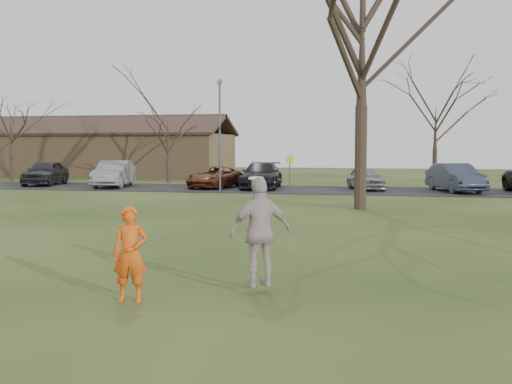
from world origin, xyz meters
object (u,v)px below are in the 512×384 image
player_defender (130,254)px  lamp_post (220,120)px  car_0 (46,172)px  car_5 (455,178)px  car_4 (366,178)px  catching_play (260,232)px  car_1 (114,174)px  building (110,153)px  car_2 (215,177)px  car_3 (261,175)px  big_tree (362,35)px

player_defender → lamp_post: bearing=91.3°
player_defender → car_0: car_0 is taller
car_5 → lamp_post: bearing=172.6°
car_0 → car_4: 20.39m
catching_play → player_defender: bearing=-154.6°
car_1 → building: bearing=105.5°
car_1 → car_5: 20.16m
car_1 → car_2: (6.33, 0.50, -0.16)m
car_1 → car_5: car_1 is taller
car_2 → building: building is taller
car_4 → building: 25.22m
car_1 → car_3: bearing=-6.7°
building → car_2: bearing=-44.7°
car_2 → car_4: (8.95, 0.31, 0.01)m
car_0 → catching_play: bearing=-64.0°
player_defender → car_5: (7.91, 25.60, 0.02)m
car_1 → car_4: 15.30m
car_3 → lamp_post: bearing=-126.1°
player_defender → car_4: (3.02, 26.21, -0.11)m
car_1 → car_5: size_ratio=1.03×
car_5 → building: (-26.77, 13.08, 1.11)m
building → big_tree: size_ratio=1.47×
car_3 → car_4: car_3 is taller
player_defender → building: size_ratio=0.08×
car_3 → building: (-15.76, 12.62, 1.12)m
car_1 → car_4: (15.28, 0.81, -0.15)m
car_1 → car_0: bearing=160.7°
building → car_1: bearing=-63.6°
catching_play → car_2: bearing=107.7°
car_3 → catching_play: catching_play is taller
car_2 → building: 18.23m
player_defender → catching_play: (2.02, 0.96, 0.30)m
car_3 → car_5: (11.01, -0.46, 0.01)m
building → lamp_post: bearing=-47.9°
car_2 → big_tree: bearing=-39.1°
car_4 → car_5: 4.92m
car_1 → car_3: car_1 is taller
car_4 → lamp_post: lamp_post is taller
car_0 → building: size_ratio=0.23×
lamp_post → player_defender: bearing=-78.2°
lamp_post → car_2: bearing=111.5°
car_1 → catching_play: bearing=-70.7°
car_0 → catching_play: 31.78m
car_5 → lamp_post: size_ratio=0.76×
car_0 → catching_play: catching_play is taller
car_0 → lamp_post: size_ratio=0.75×
car_2 → catching_play: 26.17m
catching_play → big_tree: size_ratio=0.14×
car_3 → car_4: 6.13m
catching_play → lamp_post: lamp_post is taller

